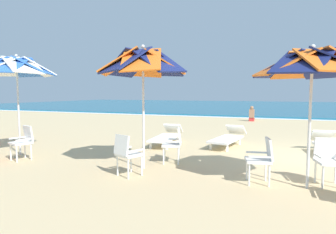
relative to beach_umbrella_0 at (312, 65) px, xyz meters
The scene contains 15 objects.
ground_plane 3.26m from the beach_umbrella_0, 80.62° to the left, with size 80.00×80.00×0.00m, color #D3B784.
sea 32.74m from the beach_umbrella_0, 89.31° to the left, with size 80.00×36.00×0.10m, color #19607F.
surf_foam 14.54m from the beach_umbrella_0, 88.42° to the left, with size 80.00×0.70×0.01m, color white.
beach_umbrella_0 is the anchor object (origin of this frame).
plastic_chair_0 1.86m from the beach_umbrella_0, behind, with size 0.55×0.53×0.87m.
plastic_chair_2 1.76m from the beach_umbrella_0, 44.45° to the left, with size 0.53×0.56×0.87m.
beach_umbrella_1 3.32m from the beach_umbrella_0, behind, with size 2.04×2.04×2.75m.
plastic_chair_3 3.80m from the beach_umbrella_0, behind, with size 0.57×0.60×0.87m.
plastic_chair_4 3.42m from the beach_umbrella_0, 163.08° to the left, with size 0.58×0.55×0.87m.
beach_umbrella_2 7.11m from the beach_umbrella_0, behind, with size 2.02×2.02×2.74m.
plastic_chair_5 6.76m from the beach_umbrella_0, behind, with size 0.55×0.58×0.87m.
sun_lounger_1 3.77m from the beach_umbrella_0, 75.53° to the left, with size 0.90×2.21×0.62m.
sun_lounger_2 4.49m from the beach_umbrella_0, 119.43° to the left, with size 0.95×2.22×0.62m.
sun_lounger_3 5.36m from the beach_umbrella_0, 141.89° to the left, with size 0.82×2.19×0.62m.
beachgoer_seated 12.56m from the beach_umbrella_0, 99.49° to the left, with size 0.30×0.93×0.92m.
Camera 1 is at (-0.89, -7.90, 1.70)m, focal length 30.36 mm.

